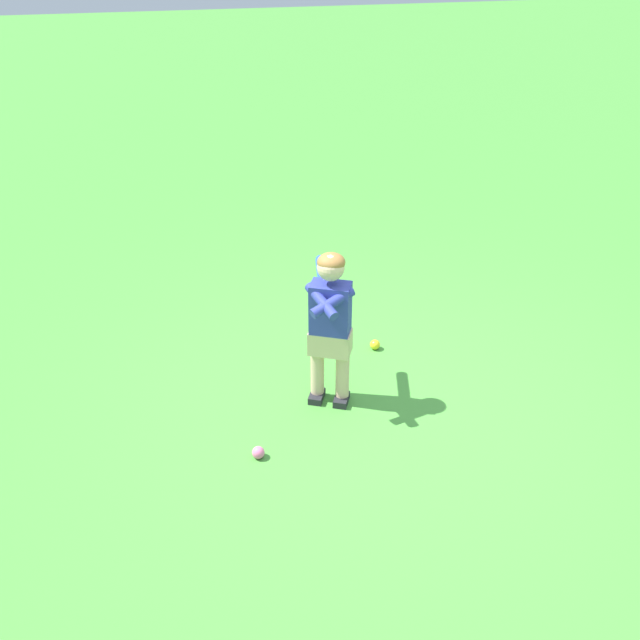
{
  "coord_description": "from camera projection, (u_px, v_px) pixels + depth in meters",
  "views": [
    {
      "loc": [
        -1.19,
        -3.53,
        2.93
      ],
      "look_at": [
        -0.29,
        0.55,
        0.45
      ],
      "focal_mm": 40.1,
      "sensor_mm": 36.0,
      "label": 1
    }
  ],
  "objects": [
    {
      "name": "ground_plane",
      "position": [
        381.0,
        416.0,
        4.68
      ],
      "size": [
        40.0,
        40.0,
        0.0
      ],
      "primitive_type": "plane",
      "color": "#479338"
    },
    {
      "name": "child_batter",
      "position": [
        330.0,
        316.0,
        4.5
      ],
      "size": [
        0.32,
        0.63,
        1.08
      ],
      "color": "#232328",
      "rests_on": "ground"
    },
    {
      "name": "play_ball_center_lawn",
      "position": [
        258.0,
        452.0,
        4.31
      ],
      "size": [
        0.08,
        0.08,
        0.08
      ],
      "primitive_type": "sphere",
      "color": "pink",
      "rests_on": "ground"
    },
    {
      "name": "play_ball_behind_batter",
      "position": [
        375.0,
        345.0,
        5.35
      ],
      "size": [
        0.08,
        0.08,
        0.08
      ],
      "primitive_type": "sphere",
      "color": "yellow",
      "rests_on": "ground"
    }
  ]
}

